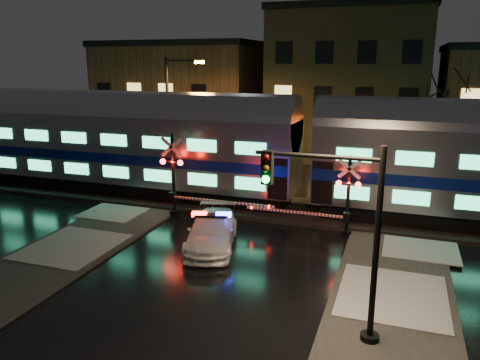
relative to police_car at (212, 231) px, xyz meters
name	(u,v)px	position (x,y,z in m)	size (l,w,h in m)	color
ground	(239,243)	(0.99, 0.76, -0.70)	(120.00, 120.00, 0.00)	black
ballast	(270,208)	(0.99, 5.76, -0.58)	(90.00, 4.20, 0.24)	black
sidewalk_left	(18,278)	(-5.51, -5.24, -0.64)	(4.00, 20.00, 0.12)	#2D2D2D
sidewalk_right	(389,347)	(7.49, -5.24, -0.64)	(4.00, 20.00, 0.12)	#2D2D2D
building_left	(186,97)	(-12.01, 22.76, 3.80)	(14.00, 10.00, 9.00)	#563221
building_mid	(350,86)	(2.99, 23.26, 5.05)	(12.00, 11.00, 11.50)	brown
train	(306,150)	(2.86, 5.76, 2.69)	(51.00, 3.12, 5.92)	black
police_car	(212,231)	(0.00, 0.00, 0.00)	(3.11, 5.10, 1.54)	white
crossing_signal_right	(339,204)	(4.95, 3.06, 0.84)	(5.29, 0.63, 3.74)	black
crossing_signal_left	(179,184)	(-3.02, 3.07, 1.08)	(6.05, 0.67, 4.29)	black
traffic_light	(343,240)	(6.06, -5.18, 2.32)	(3.67, 0.68, 5.68)	black
streetlight	(172,112)	(-6.78, 9.76, 3.93)	(2.68, 0.28, 8.02)	black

